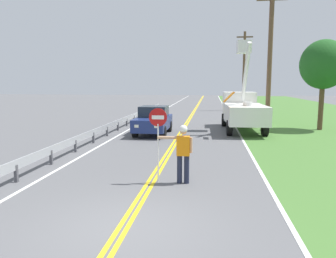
{
  "coord_description": "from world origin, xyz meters",
  "views": [
    {
      "loc": [
        1.82,
        -6.53,
        3.08
      ],
      "look_at": [
        0.08,
        6.83,
        1.2
      ],
      "focal_mm": 35.07,
      "sensor_mm": 36.0,
      "label": 1
    }
  ],
  "objects_px": {
    "stop_sign_paddle": "(158,128)",
    "roadside_tree_verge": "(324,65)",
    "utility_bucket_truck": "(242,108)",
    "utility_pole_near": "(270,60)",
    "oncoming_sedan_nearest": "(153,121)",
    "flagger_worker": "(183,150)",
    "utility_pole_mid": "(244,70)"
  },
  "relations": [
    {
      "from": "stop_sign_paddle",
      "to": "roadside_tree_verge",
      "type": "bearing_deg",
      "value": 55.72
    },
    {
      "from": "roadside_tree_verge",
      "to": "utility_bucket_truck",
      "type": "bearing_deg",
      "value": -172.32
    },
    {
      "from": "utility_bucket_truck",
      "to": "roadside_tree_verge",
      "type": "distance_m",
      "value": 5.95
    },
    {
      "from": "roadside_tree_verge",
      "to": "utility_pole_near",
      "type": "bearing_deg",
      "value": -152.48
    },
    {
      "from": "stop_sign_paddle",
      "to": "oncoming_sedan_nearest",
      "type": "distance_m",
      "value": 9.89
    },
    {
      "from": "flagger_worker",
      "to": "utility_pole_mid",
      "type": "xyz_separation_m",
      "value": [
        4.49,
        28.75,
        3.55
      ]
    },
    {
      "from": "stop_sign_paddle",
      "to": "utility_pole_mid",
      "type": "bearing_deg",
      "value": 79.64
    },
    {
      "from": "oncoming_sedan_nearest",
      "to": "roadside_tree_verge",
      "type": "height_order",
      "value": "roadside_tree_verge"
    },
    {
      "from": "utility_bucket_truck",
      "to": "oncoming_sedan_nearest",
      "type": "distance_m",
      "value": 6.13
    },
    {
      "from": "stop_sign_paddle",
      "to": "utility_pole_near",
      "type": "xyz_separation_m",
      "value": [
        5.09,
        11.02,
        2.78
      ]
    },
    {
      "from": "utility_pole_mid",
      "to": "utility_pole_near",
      "type": "bearing_deg",
      "value": -90.53
    },
    {
      "from": "oncoming_sedan_nearest",
      "to": "utility_pole_mid",
      "type": "height_order",
      "value": "utility_pole_mid"
    },
    {
      "from": "stop_sign_paddle",
      "to": "oncoming_sedan_nearest",
      "type": "bearing_deg",
      "value": 100.84
    },
    {
      "from": "stop_sign_paddle",
      "to": "utility_pole_near",
      "type": "distance_m",
      "value": 12.46
    },
    {
      "from": "stop_sign_paddle",
      "to": "roadside_tree_verge",
      "type": "height_order",
      "value": "roadside_tree_verge"
    },
    {
      "from": "flagger_worker",
      "to": "roadside_tree_verge",
      "type": "relative_size",
      "value": 0.31
    },
    {
      "from": "utility_pole_mid",
      "to": "utility_bucket_truck",
      "type": "bearing_deg",
      "value": -95.52
    },
    {
      "from": "flagger_worker",
      "to": "utility_pole_near",
      "type": "bearing_deg",
      "value": 68.56
    },
    {
      "from": "utility_pole_mid",
      "to": "roadside_tree_verge",
      "type": "xyz_separation_m",
      "value": [
        3.59,
        -15.78,
        -0.33
      ]
    },
    {
      "from": "oncoming_sedan_nearest",
      "to": "stop_sign_paddle",
      "type": "bearing_deg",
      "value": -79.16
    },
    {
      "from": "utility_bucket_truck",
      "to": "flagger_worker",
      "type": "bearing_deg",
      "value": -103.28
    },
    {
      "from": "utility_pole_mid",
      "to": "flagger_worker",
      "type": "bearing_deg",
      "value": -98.88
    },
    {
      "from": "utility_pole_near",
      "to": "utility_bucket_truck",
      "type": "bearing_deg",
      "value": 138.68
    },
    {
      "from": "stop_sign_paddle",
      "to": "utility_pole_near",
      "type": "relative_size",
      "value": 0.27
    },
    {
      "from": "flagger_worker",
      "to": "oncoming_sedan_nearest",
      "type": "height_order",
      "value": "flagger_worker"
    },
    {
      "from": "flagger_worker",
      "to": "utility_pole_mid",
      "type": "relative_size",
      "value": 0.21
    },
    {
      "from": "stop_sign_paddle",
      "to": "roadside_tree_verge",
      "type": "xyz_separation_m",
      "value": [
        8.85,
        12.98,
        2.56
      ]
    },
    {
      "from": "flagger_worker",
      "to": "utility_pole_mid",
      "type": "height_order",
      "value": "utility_pole_mid"
    },
    {
      "from": "utility_bucket_truck",
      "to": "utility_pole_near",
      "type": "distance_m",
      "value": 3.61
    },
    {
      "from": "flagger_worker",
      "to": "utility_pole_near",
      "type": "distance_m",
      "value": 12.32
    },
    {
      "from": "flagger_worker",
      "to": "roadside_tree_verge",
      "type": "xyz_separation_m",
      "value": [
        8.08,
        12.97,
        3.22
      ]
    },
    {
      "from": "stop_sign_paddle",
      "to": "utility_pole_mid",
      "type": "distance_m",
      "value": 29.38
    }
  ]
}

